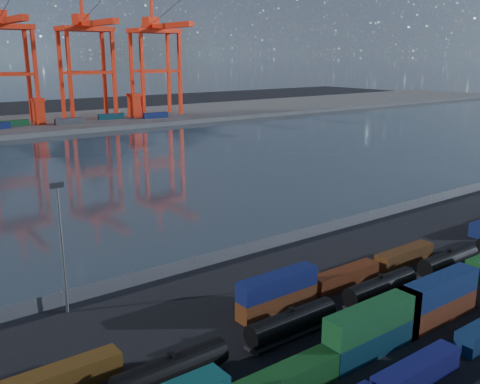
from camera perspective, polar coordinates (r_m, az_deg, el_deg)
ground at (r=68.45m, az=15.73°, el=-13.23°), size 700.00×700.00×0.00m
harbor_water at (r=152.24m, az=-17.27°, el=1.99°), size 700.00×700.00×0.00m
container_row_mid at (r=63.00m, az=15.92°, el=-13.44°), size 142.18×2.65×5.64m
container_row_north at (r=79.21m, az=13.26°, el=-7.94°), size 139.97×2.34×4.99m
tanker_string at (r=62.16m, az=5.51°, el=-13.75°), size 136.17×2.61×3.74m
waterfront_fence at (r=86.02m, az=0.81°, el=-6.08°), size 160.12×0.12×2.20m
yard_light_mast at (r=68.18m, az=-18.49°, el=-5.04°), size 1.60×0.40×16.60m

